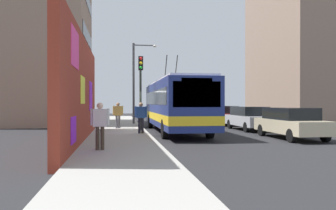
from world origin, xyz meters
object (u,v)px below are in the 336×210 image
object	(u,v)px
parked_car_champagne	(291,122)
pedestrian_near_wall	(100,122)
parked_car_red	(224,115)
street_lamp	(136,77)
city_bus	(175,104)
pedestrian_midblock	(118,113)
parked_car_dark_gray	(206,113)
traffic_light	(141,81)
parked_car_silver	(249,118)
pedestrian_at_curb	(141,115)

from	to	relation	value
parked_car_champagne	pedestrian_near_wall	distance (m)	10.13
parked_car_red	street_lamp	bearing A→B (deg)	85.99
city_bus	pedestrian_midblock	bearing A→B (deg)	61.75
parked_car_champagne	parked_car_dark_gray	distance (m)	16.63
street_lamp	parked_car_champagne	bearing A→B (deg)	-147.66
traffic_light	street_lamp	size ratio (longest dim) A/B	0.69
parked_car_red	parked_car_champagne	bearing A→B (deg)	180.00
city_bus	pedestrian_midblock	xyz separation A→B (m)	(1.89, 3.51, -0.62)
parked_car_silver	pedestrian_near_wall	xyz separation A→B (m)	(-9.32, 9.36, 0.30)
city_bus	pedestrian_near_wall	distance (m)	9.44
parked_car_dark_gray	pedestrian_at_curb	xyz separation A→B (m)	(-14.09, 7.46, 0.32)
parked_car_champagne	city_bus	bearing A→B (deg)	48.62
pedestrian_at_curb	parked_car_red	bearing A→B (deg)	-41.73
parked_car_red	city_bus	bearing A→B (deg)	140.56
city_bus	traffic_light	xyz separation A→B (m)	(-0.15, 2.15, 1.40)
pedestrian_at_curb	pedestrian_near_wall	size ratio (longest dim) A/B	1.01
parked_car_dark_gray	traffic_light	bearing A→B (deg)	148.92
pedestrian_at_curb	pedestrian_near_wall	distance (m)	6.68
pedestrian_at_curb	pedestrian_near_wall	bearing A→B (deg)	163.51
pedestrian_midblock	traffic_light	size ratio (longest dim) A/B	0.38
parked_car_dark_gray	street_lamp	size ratio (longest dim) A/B	0.70
parked_car_red	pedestrian_at_curb	world-z (taller)	pedestrian_at_curb
pedestrian_near_wall	traffic_light	distance (m)	8.78
street_lamp	pedestrian_at_curb	bearing A→B (deg)	178.47
city_bus	pedestrian_midblock	distance (m)	4.04
parked_car_champagne	pedestrian_at_curb	size ratio (longest dim) A/B	2.88
parked_car_red	street_lamp	distance (m)	7.87
parked_car_red	pedestrian_midblock	world-z (taller)	pedestrian_midblock
parked_car_red	parked_car_dark_gray	xyz separation A→B (m)	(5.73, 0.00, -0.00)
parked_car_silver	pedestrian_at_curb	world-z (taller)	pedestrian_at_curb
parked_car_silver	street_lamp	distance (m)	9.86
city_bus	parked_car_red	xyz separation A→B (m)	(6.32, -5.20, -0.94)
city_bus	street_lamp	xyz separation A→B (m)	(6.83, 2.02, 2.15)
parked_car_champagne	parked_car_red	size ratio (longest dim) A/B	1.09
street_lamp	parked_car_dark_gray	bearing A→B (deg)	-54.15
parked_car_champagne	street_lamp	world-z (taller)	street_lamp
city_bus	parked_car_red	bearing A→B (deg)	-39.44
parked_car_silver	parked_car_dark_gray	distance (m)	11.18
city_bus	parked_car_silver	distance (m)	5.35
city_bus	parked_car_champagne	world-z (taller)	city_bus
parked_car_red	traffic_light	size ratio (longest dim) A/B	0.99
parked_car_red	parked_car_dark_gray	distance (m)	5.73
city_bus	parked_car_red	size ratio (longest dim) A/B	2.63
city_bus	parked_car_silver	world-z (taller)	city_bus
parked_car_champagne	street_lamp	distance (m)	13.85
parked_car_dark_gray	pedestrian_near_wall	size ratio (longest dim) A/B	2.71
traffic_light	street_lamp	xyz separation A→B (m)	(6.98, -0.13, 0.75)
parked_car_red	pedestrian_at_curb	distance (m)	11.21
parked_car_red	parked_car_dark_gray	size ratio (longest dim) A/B	0.98
city_bus	parked_car_silver	bearing A→B (deg)	-80.53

